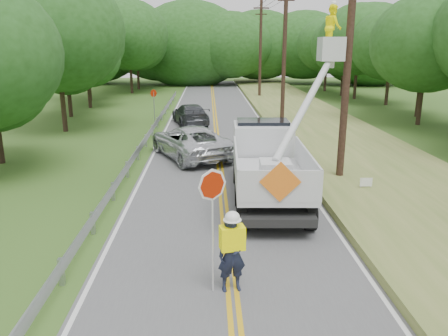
{
  "coord_description": "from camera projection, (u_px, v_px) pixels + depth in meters",
  "views": [
    {
      "loc": [
        -0.52,
        -8.64,
        5.63
      ],
      "look_at": [
        0.0,
        6.0,
        1.5
      ],
      "focal_mm": 35.28,
      "sensor_mm": 36.0,
      "label": 1
    }
  ],
  "objects": [
    {
      "name": "flagger",
      "position": [
        232.0,
        248.0,
        10.15
      ],
      "size": [
        1.14,
        0.56,
        3.0
      ],
      "color": "#191E33",
      "rests_on": "road"
    },
    {
      "name": "ground",
      "position": [
        233.0,
        305.0,
        9.86
      ],
      "size": [
        140.0,
        140.0,
        0.0
      ],
      "primitive_type": "plane",
      "color": "#31501B",
      "rests_on": "ground"
    },
    {
      "name": "tall_grass_verge",
      "position": [
        351.0,
        150.0,
        23.53
      ],
      "size": [
        7.0,
        96.0,
        0.3
      ],
      "primitive_type": "cube",
      "color": "#586E2E",
      "rests_on": "ground"
    },
    {
      "name": "utility_poles",
      "position": [
        305.0,
        51.0,
        24.97
      ],
      "size": [
        1.6,
        43.3,
        10.0
      ],
      "color": "black",
      "rests_on": "ground"
    },
    {
      "name": "treeline_horizon",
      "position": [
        212.0,
        45.0,
        62.37
      ],
      "size": [
        57.66,
        14.92,
        12.25
      ],
      "color": "#1F4816",
      "rests_on": "ground"
    },
    {
      "name": "suv_silver",
      "position": [
        190.0,
        141.0,
        22.51
      ],
      "size": [
        4.88,
        6.45,
        1.63
      ],
      "primitive_type": "imported",
      "rotation": [
        0.0,
        0.0,
        3.57
      ],
      "color": "silver",
      "rests_on": "road"
    },
    {
      "name": "stop_sign_permanent",
      "position": [
        154.0,
        102.0,
        31.07
      ],
      "size": [
        0.42,
        0.39,
        2.58
      ],
      "color": "#A1A2A9",
      "rests_on": "ground"
    },
    {
      "name": "road",
      "position": [
        219.0,
        154.0,
        23.32
      ],
      "size": [
        7.2,
        96.0,
        0.03
      ],
      "color": "#525355",
      "rests_on": "ground"
    },
    {
      "name": "suv_darkgrey",
      "position": [
        190.0,
        114.0,
        31.8
      ],
      "size": [
        3.16,
        5.39,
        1.47
      ],
      "primitive_type": "imported",
      "rotation": [
        0.0,
        0.0,
        3.37
      ],
      "color": "#3A3D42",
      "rests_on": "road"
    },
    {
      "name": "yard_sign",
      "position": [
        366.0,
        183.0,
        16.91
      ],
      "size": [
        0.47,
        0.03,
        0.69
      ],
      "color": "white",
      "rests_on": "ground"
    },
    {
      "name": "treeline_right",
      "position": [
        424.0,
        42.0,
        32.24
      ],
      "size": [
        11.7,
        54.37,
        10.09
      ],
      "color": "#332319",
      "rests_on": "ground"
    },
    {
      "name": "treeline_left",
      "position": [
        87.0,
        43.0,
        36.36
      ],
      "size": [
        11.49,
        55.47,
        10.66
      ],
      "color": "#332319",
      "rests_on": "ground"
    },
    {
      "name": "guardrail",
      "position": [
        144.0,
        141.0,
        23.91
      ],
      "size": [
        0.18,
        48.0,
        0.77
      ],
      "color": "#A1A2A9",
      "rests_on": "ground"
    },
    {
      "name": "bucket_truck",
      "position": [
        271.0,
        152.0,
        17.1
      ],
      "size": [
        4.47,
        7.4,
        7.08
      ],
      "color": "black",
      "rests_on": "road"
    }
  ]
}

